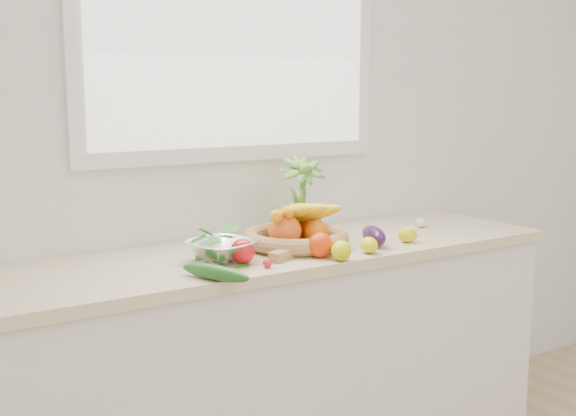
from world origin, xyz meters
TOP-DOWN VIEW (x-y plane):
  - back_wall at (0.00, 2.25)m, footprint 4.50×0.02m
  - counter_cabinet at (0.00, 1.95)m, footprint 2.20×0.58m
  - countertop at (0.00, 1.95)m, footprint 2.24×0.62m
  - window_frame at (0.00, 2.23)m, footprint 1.30×0.03m
  - window_pane at (0.00, 2.21)m, footprint 1.18×0.01m
  - orange_loose at (0.07, 1.75)m, footprint 0.10×0.10m
  - lemon_a at (0.25, 1.70)m, footprint 0.07×0.08m
  - lemon_b at (0.10, 1.67)m, footprint 0.10×0.11m
  - lemon_c at (0.49, 1.77)m, footprint 0.09×0.09m
  - apple at (-0.21, 1.81)m, footprint 0.11×0.11m
  - ginger at (-0.07, 1.79)m, footprint 0.11×0.09m
  - garlic_a at (0.74, 1.96)m, footprint 0.06×0.06m
  - garlic_b at (0.25, 1.95)m, footprint 0.07×0.07m
  - garlic_c at (0.59, 1.86)m, footprint 0.05×0.05m
  - eggplant at (0.35, 1.80)m, footprint 0.13×0.20m
  - cucumber at (-0.38, 1.67)m, footprint 0.15×0.26m
  - radish at (-0.17, 1.72)m, footprint 0.03×0.03m
  - potted_herb at (0.17, 2.03)m, footprint 0.22×0.22m
  - fruit_basket at (0.08, 1.93)m, footprint 0.44×0.44m
  - colander_with_spinach at (-0.25, 1.87)m, footprint 0.29×0.29m

SIDE VIEW (x-z plane):
  - counter_cabinet at x=0.00m, z-range 0.00..0.86m
  - countertop at x=0.00m, z-range 0.86..0.90m
  - radish at x=-0.17m, z-range 0.90..0.93m
  - ginger at x=-0.07m, z-range 0.90..0.93m
  - garlic_c at x=0.59m, z-range 0.90..0.94m
  - garlic_a at x=0.74m, z-range 0.90..0.94m
  - garlic_b at x=0.25m, z-range 0.90..0.95m
  - cucumber at x=-0.38m, z-range 0.90..0.95m
  - lemon_c at x=0.49m, z-range 0.90..0.96m
  - lemon_a at x=0.25m, z-range 0.90..0.96m
  - lemon_b at x=0.10m, z-range 0.90..0.97m
  - eggplant at x=0.35m, z-range 0.90..0.97m
  - apple at x=-0.21m, z-range 0.90..0.99m
  - orange_loose at x=0.07m, z-range 0.90..0.99m
  - fruit_basket at x=0.08m, z-range 0.86..1.05m
  - colander_with_spinach at x=-0.25m, z-range 0.90..1.02m
  - potted_herb at x=0.17m, z-range 0.89..1.22m
  - back_wall at x=0.00m, z-range 0.00..2.70m
  - window_frame at x=0.00m, z-range 1.20..2.30m
  - window_pane at x=0.00m, z-range 1.26..2.24m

